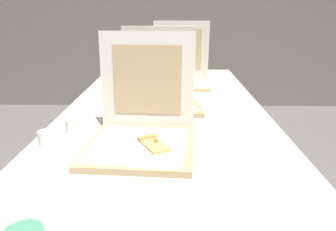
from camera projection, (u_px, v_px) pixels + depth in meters
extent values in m
cube|color=silver|center=(164.00, 119.00, 1.43)|extent=(0.97, 2.24, 0.03)
cylinder|color=#38383D|center=(117.00, 116.00, 2.55)|extent=(0.04, 0.04, 0.69)
cylinder|color=#38383D|center=(219.00, 117.00, 2.53)|extent=(0.04, 0.04, 0.69)
cube|color=tan|center=(140.00, 147.00, 1.08)|extent=(0.39, 0.39, 0.02)
cube|color=silver|center=(139.00, 144.00, 1.07)|extent=(0.37, 0.37, 0.00)
cube|color=silver|center=(147.00, 80.00, 1.20)|extent=(0.37, 0.06, 0.37)
cube|color=tan|center=(147.00, 80.00, 1.20)|extent=(0.26, 0.04, 0.26)
cube|color=#E0B266|center=(154.00, 145.00, 1.05)|extent=(0.11, 0.14, 0.01)
cube|color=tan|center=(147.00, 138.00, 1.10)|extent=(0.07, 0.05, 0.02)
sphere|color=orange|center=(156.00, 141.00, 1.07)|extent=(0.02, 0.02, 0.02)
cube|color=tan|center=(161.00, 105.00, 1.55)|extent=(0.41, 0.41, 0.02)
cube|color=silver|center=(161.00, 103.00, 1.54)|extent=(0.36, 0.36, 0.00)
cube|color=silver|center=(158.00, 61.00, 1.63)|extent=(0.37, 0.11, 0.36)
cube|color=tan|center=(158.00, 61.00, 1.62)|extent=(0.27, 0.08, 0.26)
cube|color=#EAC156|center=(169.00, 101.00, 1.55)|extent=(0.08, 0.12, 0.01)
cube|color=tan|center=(169.00, 97.00, 1.60)|extent=(0.08, 0.03, 0.02)
sphere|color=#2D6628|center=(167.00, 101.00, 1.52)|extent=(0.02, 0.02, 0.02)
sphere|color=#2D6628|center=(172.00, 99.00, 1.55)|extent=(0.02, 0.02, 0.02)
cube|color=tan|center=(180.00, 83.00, 1.99)|extent=(0.39, 0.39, 0.02)
cube|color=silver|center=(181.00, 81.00, 1.98)|extent=(0.35, 0.35, 0.00)
cube|color=silver|center=(181.00, 49.00, 2.08)|extent=(0.37, 0.06, 0.37)
cube|color=tan|center=(181.00, 49.00, 2.08)|extent=(0.27, 0.04, 0.26)
cube|color=#E0B266|center=(179.00, 82.00, 1.94)|extent=(0.08, 0.13, 0.01)
cube|color=tan|center=(180.00, 79.00, 2.00)|extent=(0.08, 0.03, 0.02)
sphere|color=red|center=(180.00, 81.00, 1.92)|extent=(0.02, 0.02, 0.02)
sphere|color=orange|center=(180.00, 82.00, 1.91)|extent=(0.02, 0.02, 0.02)
cylinder|color=white|center=(46.00, 139.00, 1.10)|extent=(0.06, 0.06, 0.06)
cylinder|color=white|center=(73.00, 126.00, 1.22)|extent=(0.06, 0.06, 0.06)
cylinder|color=white|center=(129.00, 88.00, 1.78)|extent=(0.06, 0.06, 0.06)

